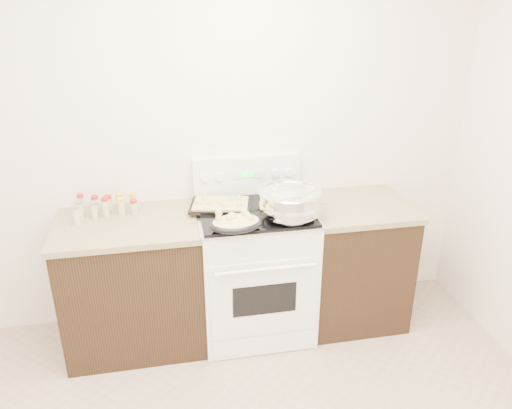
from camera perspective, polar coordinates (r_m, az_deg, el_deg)
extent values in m
cube|color=white|center=(3.48, -7.02, 7.47)|extent=(4.00, 0.05, 2.70)
cube|color=black|center=(3.53, -13.70, -9.02)|extent=(0.90, 0.64, 0.88)
cube|color=brown|center=(3.31, -14.45, -2.28)|extent=(0.93, 0.67, 0.04)
cube|color=black|center=(3.76, 10.89, -6.64)|extent=(0.70, 0.64, 0.88)
cube|color=brown|center=(3.55, 11.45, -0.20)|extent=(0.73, 0.67, 0.04)
cube|color=white|center=(3.55, -0.16, -7.70)|extent=(0.76, 0.66, 0.92)
cube|color=white|center=(3.28, 0.98, -10.76)|extent=(0.70, 0.01, 0.55)
cube|color=black|center=(3.27, 1.00, -10.83)|extent=(0.42, 0.01, 0.22)
cylinder|color=white|center=(3.11, 1.16, -7.42)|extent=(0.65, 0.02, 0.02)
cube|color=white|center=(3.50, 0.93, -15.83)|extent=(0.70, 0.01, 0.14)
cube|color=silver|center=(3.33, -0.17, -0.83)|extent=(0.78, 0.68, 0.01)
cube|color=black|center=(3.33, -0.17, -0.64)|extent=(0.74, 0.64, 0.01)
cube|color=white|center=(3.54, -1.07, 3.42)|extent=(0.76, 0.07, 0.28)
cylinder|color=white|center=(3.46, -5.85, 3.04)|extent=(0.06, 0.02, 0.06)
cylinder|color=white|center=(3.47, -4.20, 3.16)|extent=(0.06, 0.02, 0.06)
cylinder|color=white|center=(3.53, 2.26, 3.59)|extent=(0.06, 0.02, 0.06)
cylinder|color=white|center=(3.56, 3.83, 3.69)|extent=(0.06, 0.02, 0.06)
cube|color=#19E533|center=(3.50, -0.95, 3.40)|extent=(0.09, 0.00, 0.04)
cube|color=silver|center=(3.49, -2.25, 3.31)|extent=(0.05, 0.00, 0.05)
cube|color=silver|center=(3.51, 0.34, 3.49)|extent=(0.05, 0.00, 0.05)
ellipsoid|color=silver|center=(3.19, 3.88, -0.12)|extent=(0.46, 0.46, 0.24)
cylinder|color=silver|center=(3.22, 3.84, -1.33)|extent=(0.22, 0.22, 0.01)
torus|color=silver|center=(3.15, 3.93, 1.49)|extent=(0.41, 0.41, 0.02)
cylinder|color=silver|center=(3.18, 3.89, 0.32)|extent=(0.39, 0.39, 0.13)
cylinder|color=brown|center=(3.16, 3.92, 1.29)|extent=(0.36, 0.36, 0.00)
cube|color=beige|center=(3.07, 6.18, 0.66)|extent=(0.04, 0.04, 0.03)
cube|color=beige|center=(3.22, 6.26, 1.75)|extent=(0.05, 0.05, 0.03)
cube|color=beige|center=(3.16, 2.19, 1.46)|extent=(0.05, 0.05, 0.03)
cube|color=beige|center=(3.06, 5.73, 0.62)|extent=(0.03, 0.03, 0.02)
cube|color=beige|center=(3.20, 6.38, 1.61)|extent=(0.05, 0.05, 0.03)
cube|color=beige|center=(3.17, 4.88, 1.46)|extent=(0.03, 0.03, 0.03)
cube|color=beige|center=(3.20, 3.52, 1.71)|extent=(0.03, 0.03, 0.02)
cube|color=beige|center=(3.08, 2.04, 0.84)|extent=(0.04, 0.04, 0.03)
cube|color=beige|center=(3.17, 5.80, 1.45)|extent=(0.04, 0.04, 0.02)
cube|color=beige|center=(3.20, 2.32, 1.78)|extent=(0.03, 0.03, 0.02)
cube|color=beige|center=(3.07, 2.51, 0.78)|extent=(0.05, 0.05, 0.03)
cube|color=beige|center=(3.27, 2.35, 2.24)|extent=(0.03, 0.03, 0.02)
cube|color=beige|center=(3.05, 3.04, 0.60)|extent=(0.04, 0.04, 0.03)
cube|color=beige|center=(3.18, 3.19, 1.61)|extent=(0.04, 0.04, 0.02)
ellipsoid|color=black|center=(3.03, -2.30, -2.22)|extent=(0.35, 0.27, 0.08)
ellipsoid|color=#D6C172|center=(3.03, -2.31, -2.01)|extent=(0.32, 0.24, 0.06)
sphere|color=#D6C172|center=(2.99, -3.12, -1.55)|extent=(0.04, 0.04, 0.04)
sphere|color=#D6C172|center=(3.01, -4.28, -1.59)|extent=(0.04, 0.04, 0.04)
sphere|color=#D6C172|center=(3.02, -2.56, -1.44)|extent=(0.05, 0.05, 0.05)
sphere|color=#D6C172|center=(3.04, -1.03, -1.21)|extent=(0.04, 0.04, 0.04)
sphere|color=#D6C172|center=(3.00, -0.67, -1.54)|extent=(0.04, 0.04, 0.04)
sphere|color=#D6C172|center=(3.05, -1.26, -1.02)|extent=(0.05, 0.05, 0.05)
sphere|color=#D6C172|center=(3.02, -2.71, -1.40)|extent=(0.05, 0.05, 0.05)
sphere|color=#D6C172|center=(3.06, -4.28, -1.00)|extent=(0.04, 0.04, 0.04)
cube|color=black|center=(3.37, -4.05, -0.12)|extent=(0.46, 0.36, 0.02)
cube|color=#D6C172|center=(3.36, -4.06, 0.07)|extent=(0.41, 0.32, 0.02)
sphere|color=#D6C172|center=(3.35, -5.32, 0.12)|extent=(0.04, 0.04, 0.04)
sphere|color=#D6C172|center=(3.29, -3.45, -0.22)|extent=(0.04, 0.04, 0.04)
sphere|color=#D6C172|center=(3.42, -5.81, 0.69)|extent=(0.04, 0.04, 0.04)
sphere|color=#D6C172|center=(3.41, -2.00, 0.72)|extent=(0.04, 0.04, 0.04)
sphere|color=#D6C172|center=(3.30, -1.91, -0.06)|extent=(0.04, 0.04, 0.04)
sphere|color=#D6C172|center=(3.40, -2.84, 0.63)|extent=(0.03, 0.03, 0.03)
sphere|color=#D6C172|center=(3.34, -4.10, 0.22)|extent=(0.04, 0.04, 0.04)
sphere|color=#D6C172|center=(3.31, -3.66, -0.03)|extent=(0.04, 0.04, 0.04)
sphere|color=#D6C172|center=(3.36, -6.31, 0.19)|extent=(0.04, 0.04, 0.04)
sphere|color=#D6C172|center=(3.36, -6.56, 0.21)|extent=(0.04, 0.04, 0.04)
cylinder|color=tan|center=(3.31, -2.24, -0.53)|extent=(0.12, 0.21, 0.01)
sphere|color=tan|center=(3.22, -2.87, -1.22)|extent=(0.04, 0.04, 0.04)
sphere|color=#789FB3|center=(3.18, 5.66, -1.17)|extent=(0.09, 0.09, 0.09)
cylinder|color=#789FB3|center=(3.26, 6.75, -0.09)|extent=(0.23, 0.20, 0.08)
cylinder|color=#BFB28C|center=(3.51, -19.34, -0.05)|extent=(0.04, 0.04, 0.11)
cylinder|color=#B21414|center=(3.48, -19.48, 0.95)|extent=(0.04, 0.04, 0.02)
cylinder|color=#BFB28C|center=(3.49, -17.87, -0.10)|extent=(0.05, 0.05, 0.10)
cylinder|color=#B21414|center=(3.47, -17.99, 0.79)|extent=(0.05, 0.05, 0.02)
cylinder|color=#BFB28C|center=(3.48, -16.50, -0.03)|extent=(0.05, 0.05, 0.10)
cylinder|color=#B21414|center=(3.46, -16.60, 0.84)|extent=(0.05, 0.05, 0.02)
cylinder|color=#BFB28C|center=(3.48, -15.30, 0.16)|extent=(0.04, 0.04, 0.10)
cylinder|color=gold|center=(3.45, -15.40, 1.08)|extent=(0.05, 0.05, 0.02)
cylinder|color=#BFB28C|center=(3.47, -13.81, 0.22)|extent=(0.04, 0.04, 0.10)
cylinder|color=gold|center=(3.45, -13.90, 1.10)|extent=(0.05, 0.05, 0.02)
cylinder|color=#BFB28C|center=(3.41, -19.54, -0.78)|extent=(0.04, 0.04, 0.11)
cylinder|color=#B2B2B7|center=(3.39, -19.68, 0.19)|extent=(0.04, 0.04, 0.02)
cylinder|color=#BFB28C|center=(3.41, -18.03, -0.72)|extent=(0.04, 0.04, 0.09)
cylinder|color=#B2B2B7|center=(3.39, -18.14, 0.13)|extent=(0.05, 0.05, 0.02)
cylinder|color=#BFB28C|center=(3.40, -16.80, -0.45)|extent=(0.04, 0.04, 0.11)
cylinder|color=#B21414|center=(3.37, -16.93, 0.58)|extent=(0.05, 0.05, 0.02)
cylinder|color=#BFB28C|center=(3.39, -15.14, -0.42)|extent=(0.04, 0.04, 0.11)
cylinder|color=gold|center=(3.36, -15.25, 0.55)|extent=(0.05, 0.05, 0.02)
cylinder|color=#BFB28C|center=(3.39, -13.76, -0.45)|extent=(0.05, 0.05, 0.09)
cylinder|color=#B21414|center=(3.37, -13.84, 0.36)|extent=(0.05, 0.05, 0.02)
cylinder|color=#BFB28C|center=(3.34, -19.84, -1.34)|extent=(0.04, 0.04, 0.11)
cylinder|color=#B2B2B7|center=(3.32, -19.99, -0.33)|extent=(0.04, 0.04, 0.02)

